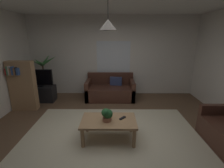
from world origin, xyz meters
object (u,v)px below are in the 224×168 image
couch_under_window (110,91)px  book_on_table_0 (107,120)px  pendant_lamp (108,25)px  bookshelf_corner (22,85)px  remote_on_table_0 (123,118)px  tv (38,78)px  coffee_table (109,123)px  potted_plant_on_table (107,114)px  potted_palm_corner (45,79)px  tv_stand (41,94)px

couch_under_window → book_on_table_0: couch_under_window is taller
pendant_lamp → bookshelf_corner: bearing=150.3°
remote_on_table_0 → tv: (-2.53, 1.94, 0.34)m
couch_under_window → pendant_lamp: bearing=-89.8°
coffee_table → book_on_table_0: (-0.02, -0.02, 0.08)m
pendant_lamp → potted_plant_on_table: bearing=-125.7°
pendant_lamp → remote_on_table_0: bearing=11.5°
coffee_table → book_on_table_0: bearing=-143.9°
book_on_table_0 → potted_palm_corner: size_ratio=0.10×
potted_palm_corner → tv_stand: bearing=-87.2°
tv_stand → book_on_table_0: bearing=-42.4°
couch_under_window → potted_plant_on_table: size_ratio=5.81×
tv → bookshelf_corner: bearing=-107.1°
bookshelf_corner → coffee_table: bearing=-29.7°
coffee_table → pendant_lamp: bearing=0.0°
couch_under_window → coffee_table: couch_under_window is taller
bookshelf_corner → potted_palm_corner: bearing=81.5°
remote_on_table_0 → tv_stand: bearing=-175.4°
potted_plant_on_table → tv: tv is taller
tv → tv_stand: bearing=90.0°
tv_stand → tv: tv is taller
tv_stand → tv: 0.53m
couch_under_window → coffee_table: (0.01, -2.27, 0.09)m
couch_under_window → book_on_table_0: size_ratio=10.45×
remote_on_table_0 → potted_palm_corner: bearing=178.9°
tv_stand → bookshelf_corner: 0.80m
potted_plant_on_table → potted_palm_corner: potted_palm_corner is taller
book_on_table_0 → pendant_lamp: (0.02, 0.02, 1.77)m
potted_palm_corner → pendant_lamp: bearing=-47.4°
bookshelf_corner → potted_plant_on_table: bearing=-30.8°
remote_on_table_0 → potted_palm_corner: size_ratio=0.11×
couch_under_window → bookshelf_corner: (-2.43, -0.87, 0.45)m
book_on_table_0 → tv: size_ratio=0.17×
coffee_table → remote_on_table_0: size_ratio=6.81×
book_on_table_0 → bookshelf_corner: bearing=149.7°
coffee_table → tv: tv is taller
tv → pendant_lamp: pendant_lamp is taller
tv_stand → bookshelf_corner: bookshelf_corner is taller
coffee_table → potted_palm_corner: bearing=132.6°
bookshelf_corner → couch_under_window: bearing=19.8°
couch_under_window → potted_plant_on_table: bearing=-90.6°
potted_palm_corner → pendant_lamp: 3.73m
potted_plant_on_table → couch_under_window: bearing=89.4°
couch_under_window → bookshelf_corner: bearing=-160.2°
book_on_table_0 → tv_stand: (-2.23, 2.04, -0.19)m
couch_under_window → remote_on_table_0: bearing=-82.6°
bookshelf_corner → pendant_lamp: (2.44, -1.39, 1.50)m
potted_plant_on_table → coffee_table: bearing=54.3°
book_on_table_0 → pendant_lamp: bearing=36.1°
coffee_table → couch_under_window: bearing=90.2°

